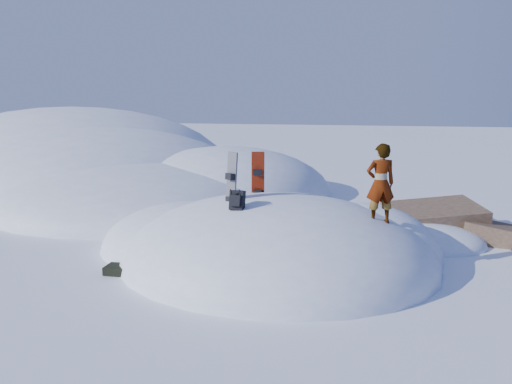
% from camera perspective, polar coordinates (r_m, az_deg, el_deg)
% --- Properties ---
extents(ground, '(120.00, 120.00, 0.00)m').
position_cam_1_polar(ground, '(11.15, 2.30, -8.05)').
color(ground, white).
rests_on(ground, ground).
extents(snow_mound, '(8.00, 6.00, 3.00)m').
position_cam_1_polar(snow_mound, '(11.41, 1.68, -7.62)').
color(snow_mound, white).
rests_on(snow_mound, ground).
extents(snow_ridge, '(21.50, 18.50, 6.40)m').
position_cam_1_polar(snow_ridge, '(24.04, -17.75, 1.55)').
color(snow_ridge, white).
rests_on(snow_ridge, ground).
extents(rock_outcrop, '(4.68, 4.41, 1.68)m').
position_cam_1_polar(rock_outcrop, '(13.92, 20.12, -4.84)').
color(rock_outcrop, brown).
rests_on(rock_outcrop, ground).
extents(snowboard_red, '(0.33, 0.27, 1.58)m').
position_cam_1_polar(snowboard_red, '(11.48, 0.20, 0.85)').
color(snowboard_red, red).
rests_on(snowboard_red, snow_mound).
extents(snowboard_dark, '(0.35, 0.34, 1.71)m').
position_cam_1_polar(snowboard_dark, '(10.66, -2.89, 0.12)').
color(snowboard_dark, black).
rests_on(snowboard_dark, snow_mound).
extents(backpack, '(0.29, 0.34, 0.47)m').
position_cam_1_polar(backpack, '(9.99, -2.18, -0.95)').
color(backpack, black).
rests_on(backpack, snow_mound).
extents(gear_pile, '(0.78, 0.59, 0.21)m').
position_cam_1_polar(gear_pile, '(10.80, -14.97, -8.46)').
color(gear_pile, black).
rests_on(gear_pile, ground).
extents(person, '(0.68, 0.56, 1.61)m').
position_cam_1_polar(person, '(10.27, 14.03, 0.95)').
color(person, slate).
rests_on(person, snow_mound).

